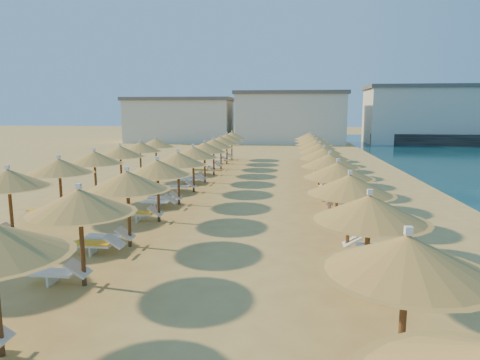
# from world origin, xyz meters

# --- Properties ---
(ground) EXTENTS (220.00, 220.00, 0.00)m
(ground) POSITION_xyz_m (0.00, 0.00, 0.00)
(ground) COLOR tan
(ground) RESTS_ON ground
(hotel_blocks) EXTENTS (50.20, 9.66, 8.10)m
(hotel_blocks) POSITION_xyz_m (3.45, 46.64, 3.70)
(hotel_blocks) COLOR beige
(hotel_blocks) RESTS_ON ground
(parasol_row_east) EXTENTS (2.89, 39.31, 2.74)m
(parasol_row_east) POSITION_xyz_m (3.19, 5.75, 2.23)
(parasol_row_east) COLOR brown
(parasol_row_east) RESTS_ON ground
(parasol_row_west) EXTENTS (2.89, 39.31, 2.74)m
(parasol_row_west) POSITION_xyz_m (-4.04, 5.75, 2.23)
(parasol_row_west) COLOR brown
(parasol_row_west) RESTS_ON ground
(parasol_row_inland) EXTENTS (2.89, 22.75, 2.74)m
(parasol_row_inland) POSITION_xyz_m (-8.28, 4.09, 2.23)
(parasol_row_inland) COLOR brown
(parasol_row_inland) RESTS_ON ground
(loungers) EXTENTS (14.53, 36.96, 0.66)m
(loungers) POSITION_xyz_m (-1.84, 5.29, 0.34)
(loungers) COLOR white
(loungers) RESTS_ON ground
(beachgoer_a) EXTENTS (0.41, 0.61, 1.64)m
(beachgoer_a) POSITION_xyz_m (3.07, 2.86, 0.82)
(beachgoer_a) COLOR tan
(beachgoer_a) RESTS_ON ground
(beachgoer_b) EXTENTS (0.76, 0.88, 1.57)m
(beachgoer_b) POSITION_xyz_m (3.13, 5.27, 0.79)
(beachgoer_b) COLOR tan
(beachgoer_b) RESTS_ON ground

